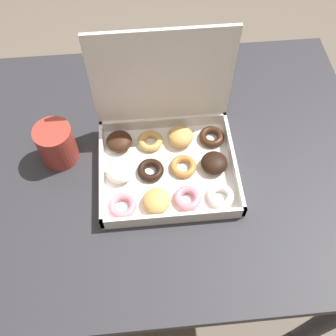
{
  "coord_description": "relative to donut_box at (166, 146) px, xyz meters",
  "views": [
    {
      "loc": [
        -0.05,
        -0.51,
        1.54
      ],
      "look_at": [
        -0.01,
        -0.04,
        0.77
      ],
      "focal_mm": 42.0,
      "sensor_mm": 36.0,
      "label": 1
    }
  ],
  "objects": [
    {
      "name": "coffee_mug",
      "position": [
        -0.25,
        0.03,
        -0.0
      ],
      "size": [
        0.09,
        0.09,
        0.1
      ],
      "color": "#A3382D",
      "rests_on": "dining_table"
    },
    {
      "name": "dining_table",
      "position": [
        0.01,
        0.0,
        -0.18
      ],
      "size": [
        0.97,
        0.77,
        0.75
      ],
      "color": "#2D2D33",
      "rests_on": "ground_plane"
    },
    {
      "name": "ground_plane",
      "position": [
        0.01,
        0.0,
        -0.8
      ],
      "size": [
        8.0,
        8.0,
        0.0
      ],
      "primitive_type": "plane",
      "color": "#6B6054"
    },
    {
      "name": "donut_box",
      "position": [
        0.0,
        0.0,
        0.0
      ],
      "size": [
        0.31,
        0.27,
        0.3
      ],
      "color": "white",
      "rests_on": "dining_table"
    }
  ]
}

